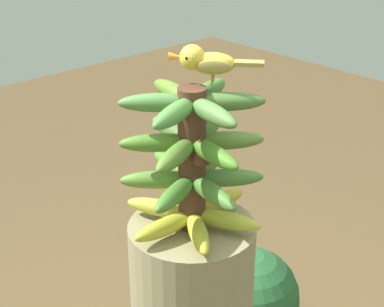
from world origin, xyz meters
The scene contains 3 objects.
banana_bunch centered at (0.00, 0.00, 1.18)m, with size 0.29×0.29×0.30m.
perched_bird centered at (0.04, 0.00, 1.37)m, with size 0.13×0.15×0.07m.
tropical_shrub centered at (0.69, 0.42, 0.23)m, with size 0.38×0.38×0.42m.
Camera 1 is at (-0.73, -0.79, 1.69)m, focal length 56.58 mm.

